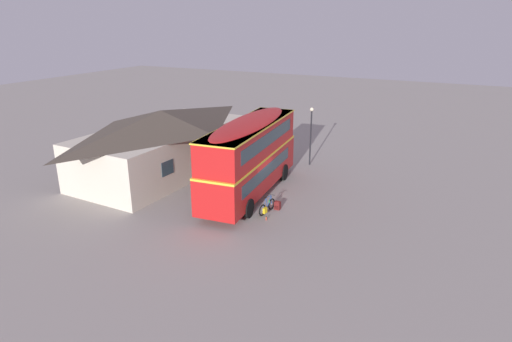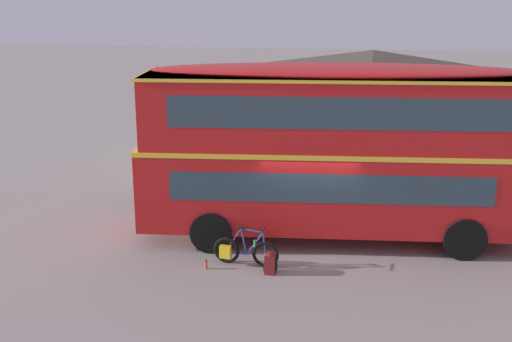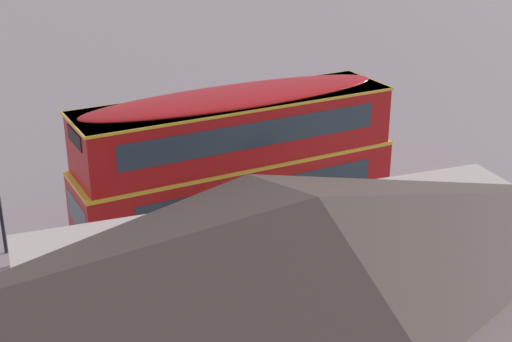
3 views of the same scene
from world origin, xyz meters
TOP-DOWN VIEW (x-y plane):
  - ground_plane at (0.00, 0.00)m, footprint 120.00×120.00m
  - double_decker_bus at (0.60, 0.61)m, footprint 10.62×3.45m
  - touring_bicycle at (-1.54, -1.55)m, footprint 1.69×0.46m
  - backpack_on_ground at (-0.81, -1.89)m, footprint 0.32×0.34m
  - water_bottle_red_squeeze at (-2.40, -1.92)m, footprint 0.07×0.07m
  - pub_building at (1.58, 8.05)m, footprint 13.59×7.10m

SIDE VIEW (x-z plane):
  - ground_plane at x=0.00m, z-range 0.00..0.00m
  - water_bottle_red_squeeze at x=-2.40m, z-range -0.01..0.23m
  - backpack_on_ground at x=-0.81m, z-range 0.01..0.54m
  - touring_bicycle at x=-1.54m, z-range -0.13..0.88m
  - pub_building at x=1.58m, z-range 0.04..4.55m
  - double_decker_bus at x=0.60m, z-range 0.25..5.04m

